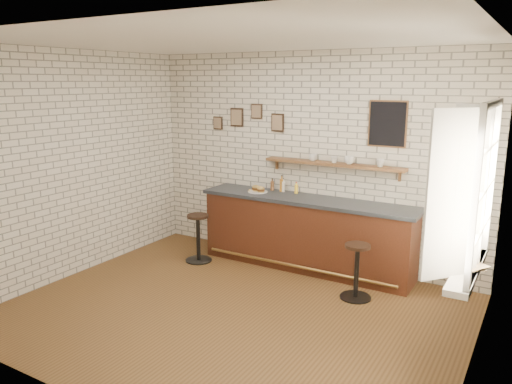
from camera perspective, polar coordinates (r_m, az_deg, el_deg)
ground at (r=5.89m, az=-2.66°, el=-13.50°), size 5.00×5.00×0.00m
bar_counter at (r=7.04m, az=5.75°, el=-4.69°), size 3.10×0.65×1.01m
sandwich_plate at (r=7.24m, az=0.20°, el=0.04°), size 0.28×0.28×0.01m
ciabatta_sandwich at (r=7.23m, az=0.28°, el=0.38°), size 0.25×0.17×0.08m
potato_chips at (r=7.25m, az=0.04°, el=0.11°), size 0.25×0.19×0.00m
bitters_bottle_brown at (r=7.35m, az=1.87°, el=0.74°), size 0.05×0.05×0.18m
bitters_bottle_white at (r=7.26m, az=3.15°, el=0.66°), size 0.05×0.05×0.20m
bitters_bottle_amber at (r=7.27m, az=2.94°, el=0.82°), size 0.06×0.06×0.24m
condiment_bottle_yellow at (r=7.17m, az=4.62°, el=0.39°), size 0.05×0.05×0.17m
bar_stool_left at (r=7.34m, az=-6.62°, el=-5.05°), size 0.39×0.39×0.70m
bar_stool_right at (r=6.20m, az=11.43°, el=-8.68°), size 0.40×0.40×0.68m
wall_shelf at (r=6.89m, az=8.76°, el=3.16°), size 2.00×0.18×0.18m
shelf_cup_a at (r=6.99m, az=6.54°, el=3.94°), size 0.17×0.17×0.10m
shelf_cup_b at (r=6.87m, az=8.92°, el=3.67°), size 0.12×0.12×0.08m
shelf_cup_c at (r=6.79m, az=10.60°, el=3.60°), size 0.14×0.14×0.11m
shelf_cup_d at (r=6.66m, az=14.02°, el=3.23°), size 0.12×0.12×0.10m
back_wall_decor at (r=6.96m, az=7.82°, el=7.99°), size 2.96×0.02×0.56m
window_sill at (r=5.03m, az=23.05°, el=-8.09°), size 0.20×1.35×0.06m
casement_window at (r=4.84m, az=23.31°, el=0.34°), size 0.40×1.30×1.56m
book_lower at (r=4.96m, az=22.75°, el=-7.87°), size 0.23×0.26×0.02m
book_upper at (r=4.98m, az=22.82°, el=-7.55°), size 0.28×0.30×0.02m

